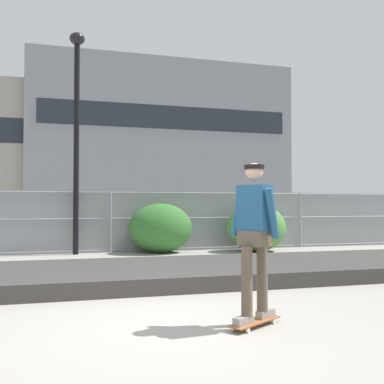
% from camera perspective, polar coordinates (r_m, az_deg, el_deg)
% --- Properties ---
extents(ground_plane, '(120.00, 120.00, 0.00)m').
position_cam_1_polar(ground_plane, '(5.43, -1.78, -16.93)').
color(ground_plane, '#9E998E').
extents(gravel_berm, '(15.21, 3.01, 0.27)m').
position_cam_1_polar(gravel_berm, '(8.56, -7.13, -10.34)').
color(gravel_berm, '#3D3A38').
rests_on(gravel_berm, ground_plane).
extents(skateboard, '(0.79, 0.58, 0.07)m').
position_cam_1_polar(skateboard, '(5.47, 8.06, -16.16)').
color(skateboard, '#9E5B33').
rests_on(skateboard, ground_plane).
extents(skater, '(0.67, 0.62, 1.85)m').
position_cam_1_polar(skater, '(5.31, 8.02, -4.82)').
color(skater, gray).
rests_on(skater, skateboard).
extents(chain_fence, '(25.66, 0.06, 1.85)m').
position_cam_1_polar(chain_fence, '(13.68, -10.37, -3.73)').
color(chain_fence, gray).
rests_on(chain_fence, ground_plane).
extents(street_lamp, '(0.44, 0.44, 6.48)m').
position_cam_1_polar(street_lamp, '(13.57, -14.58, 9.56)').
color(street_lamp, black).
rests_on(street_lamp, ground_plane).
extents(parked_car_near, '(4.52, 2.18, 1.66)m').
position_cam_1_polar(parked_car_near, '(16.71, -19.34, -3.61)').
color(parked_car_near, black).
rests_on(parked_car_near, ground_plane).
extents(library_building, '(20.57, 14.20, 14.19)m').
position_cam_1_polar(library_building, '(54.77, -23.41, 4.40)').
color(library_building, gray).
rests_on(library_building, ground_plane).
extents(office_block, '(29.03, 15.01, 17.39)m').
position_cam_1_polar(office_block, '(54.97, -4.73, 5.93)').
color(office_block, slate).
rests_on(office_block, ground_plane).
extents(shrub_left, '(1.91, 1.56, 1.47)m').
position_cam_1_polar(shrub_left, '(13.37, -4.06, -4.63)').
color(shrub_left, '#336B2D').
rests_on(shrub_left, ground_plane).
extents(shrub_center, '(1.87, 1.53, 1.44)m').
position_cam_1_polar(shrub_center, '(13.87, 8.27, -4.58)').
color(shrub_center, '#477F38').
rests_on(shrub_center, ground_plane).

